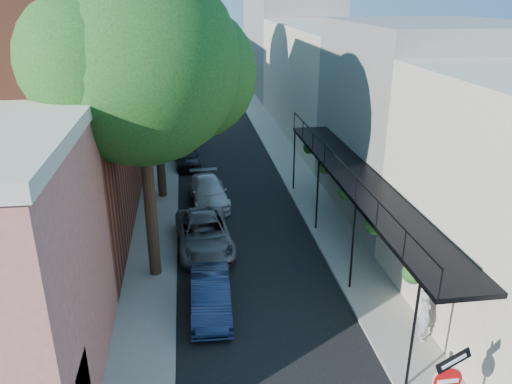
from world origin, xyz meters
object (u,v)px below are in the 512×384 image
object	(u,v)px
oak_near	(152,66)
parked_car_g	(184,119)
oak_mid	(161,62)
parked_car_b	(211,296)
oak_far	(166,25)
pedestrian	(424,315)
parked_car_c	(204,234)
parked_car_f	(184,135)
parked_car_d	(209,192)
parked_car_e	(187,156)
sign_post	(447,384)

from	to	relation	value
oak_near	parked_car_g	bearing A→B (deg)	88.08
oak_mid	parked_car_b	world-z (taller)	oak_mid
oak_near	oak_far	xyz separation A→B (m)	(0.01, 17.01, 0.38)
pedestrian	parked_car_c	bearing A→B (deg)	49.87
oak_mid	oak_far	size ratio (longest dim) A/B	0.86
parked_car_f	parked_car_g	distance (m)	4.92
parked_car_c	parked_car_d	distance (m)	4.92
parked_car_b	parked_car_f	xyz separation A→B (m)	(-0.79, 20.84, 0.03)
parked_car_b	parked_car_f	world-z (taller)	parked_car_f
parked_car_b	parked_car_d	bearing A→B (deg)	89.11
parked_car_f	parked_car_e	bearing A→B (deg)	-83.46
oak_far	parked_car_g	bearing A→B (deg)	82.65
parked_car_b	parked_car_g	distance (m)	25.77
oak_near	parked_car_e	bearing A→B (deg)	85.96
oak_mid	parked_car_f	size ratio (longest dim) A/B	2.58
parked_car_g	pedestrian	xyz separation A→B (m)	(7.20, -28.26, 0.32)
oak_near	parked_car_d	distance (m)	10.00
parked_car_c	parked_car_f	xyz separation A→B (m)	(-0.76, 16.23, -0.02)
oak_far	parked_car_d	xyz separation A→B (m)	(1.95, -10.41, -7.63)
oak_mid	parked_car_d	distance (m)	6.87
oak_mid	parked_car_f	distance (m)	11.88
parked_car_c	oak_mid	bearing A→B (deg)	100.65
parked_car_b	parked_car_g	world-z (taller)	parked_car_g
sign_post	oak_far	size ratio (longest dim) A/B	0.25
oak_near	parked_car_b	size ratio (longest dim) A/B	3.05
sign_post	parked_car_b	xyz separation A→B (m)	(-4.97, 6.39, -1.42)
oak_near	parked_car_e	distance (m)	14.74
sign_post	parked_car_b	size ratio (longest dim) A/B	0.80
oak_far	pedestrian	bearing A→B (deg)	-70.46
parked_car_f	pedestrian	xyz separation A→B (m)	(7.20, -23.34, 0.33)
parked_car_g	parked_car_f	bearing A→B (deg)	-90.13
parked_car_d	parked_car_g	bearing A→B (deg)	89.36
parked_car_f	parked_car_g	bearing A→B (deg)	95.00
parked_car_b	parked_car_c	world-z (taller)	parked_car_c
oak_near	parked_car_g	xyz separation A→B (m)	(0.77, 22.85, -7.22)
oak_far	parked_car_d	bearing A→B (deg)	-79.37
oak_near	parked_car_f	size ratio (longest dim) A/B	2.89
parked_car_e	pedestrian	distance (m)	19.54
parked_car_c	parked_car_g	size ratio (longest dim) A/B	1.02
oak_mid	oak_far	bearing A→B (deg)	89.59
oak_far	oak_mid	bearing A→B (deg)	-90.41
oak_far	parked_car_b	size ratio (longest dim) A/B	3.17
pedestrian	parked_car_g	bearing A→B (deg)	22.00
sign_post	oak_near	distance (m)	12.77
parked_car_d	sign_post	bearing A→B (deg)	-78.86
sign_post	parked_car_b	distance (m)	8.22
sign_post	parked_car_e	size ratio (longest dim) A/B	0.80
oak_near	parked_car_e	xyz separation A→B (m)	(0.90, 12.81, -7.24)
sign_post	oak_mid	distance (m)	19.14
oak_far	parked_car_c	size ratio (longest dim) A/B	2.45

